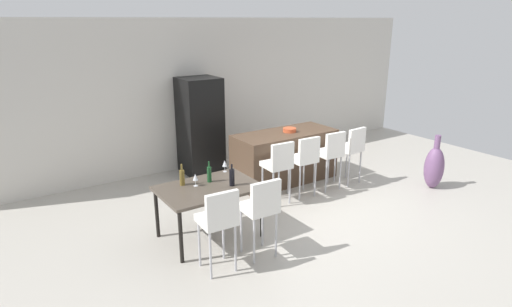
{
  "coord_description": "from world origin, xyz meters",
  "views": [
    {
      "loc": [
        -4.29,
        -4.74,
        2.88
      ],
      "look_at": [
        -0.75,
        0.54,
        0.85
      ],
      "focal_mm": 29.71,
      "sensor_mm": 36.0,
      "label": 1
    }
  ],
  "objects_px": {
    "wine_bottle_near": "(209,174)",
    "refrigerator": "(200,126)",
    "wine_glass_middle": "(225,164)",
    "wine_bottle_right": "(182,177)",
    "floor_vase": "(434,167)",
    "bar_chair_right": "(331,151)",
    "fruit_bowl": "(290,130)",
    "bar_chair_left": "(279,163)",
    "dining_chair_near": "(219,218)",
    "wine_bottle_end": "(232,177)",
    "wine_glass_left": "(195,177)",
    "dining_table": "(209,191)",
    "kitchen_island": "(285,157)",
    "bar_chair_far": "(352,146)",
    "dining_chair_far": "(261,206)",
    "bar_chair_middle": "(305,157)"
  },
  "relations": [
    {
      "from": "wine_bottle_near",
      "to": "refrigerator",
      "type": "xyz_separation_m",
      "value": [
        1.01,
        2.28,
        0.07
      ]
    },
    {
      "from": "wine_glass_middle",
      "to": "refrigerator",
      "type": "height_order",
      "value": "refrigerator"
    },
    {
      "from": "wine_bottle_right",
      "to": "floor_vase",
      "type": "bearing_deg",
      "value": -11.21
    },
    {
      "from": "bar_chair_right",
      "to": "fruit_bowl",
      "type": "distance_m",
      "value": 0.87
    },
    {
      "from": "bar_chair_left",
      "to": "dining_chair_near",
      "type": "height_order",
      "value": "same"
    },
    {
      "from": "bar_chair_left",
      "to": "bar_chair_right",
      "type": "height_order",
      "value": "same"
    },
    {
      "from": "wine_bottle_end",
      "to": "refrigerator",
      "type": "distance_m",
      "value": 2.7
    },
    {
      "from": "wine_glass_left",
      "to": "refrigerator",
      "type": "bearing_deg",
      "value": 61.89
    },
    {
      "from": "wine_bottle_end",
      "to": "wine_glass_middle",
      "type": "relative_size",
      "value": 1.74
    },
    {
      "from": "dining_chair_near",
      "to": "wine_bottle_near",
      "type": "height_order",
      "value": "dining_chair_near"
    },
    {
      "from": "fruit_bowl",
      "to": "bar_chair_left",
      "type": "bearing_deg",
      "value": -136.71
    },
    {
      "from": "bar_chair_right",
      "to": "dining_table",
      "type": "height_order",
      "value": "bar_chair_right"
    },
    {
      "from": "dining_chair_near",
      "to": "refrigerator",
      "type": "bearing_deg",
      "value": 66.59
    },
    {
      "from": "wine_bottle_near",
      "to": "bar_chair_right",
      "type": "bearing_deg",
      "value": 4.85
    },
    {
      "from": "wine_glass_middle",
      "to": "kitchen_island",
      "type": "bearing_deg",
      "value": 24.14
    },
    {
      "from": "wine_glass_left",
      "to": "floor_vase",
      "type": "xyz_separation_m",
      "value": [
        4.25,
        -0.74,
        -0.48
      ]
    },
    {
      "from": "bar_chair_right",
      "to": "dining_chair_near",
      "type": "relative_size",
      "value": 1.0
    },
    {
      "from": "bar_chair_right",
      "to": "wine_bottle_end",
      "type": "distance_m",
      "value": 2.33
    },
    {
      "from": "bar_chair_far",
      "to": "wine_bottle_near",
      "type": "bearing_deg",
      "value": -175.97
    },
    {
      "from": "dining_table",
      "to": "dining_chair_near",
      "type": "distance_m",
      "value": 0.87
    },
    {
      "from": "wine_glass_left",
      "to": "fruit_bowl",
      "type": "bearing_deg",
      "value": 23.01
    },
    {
      "from": "dining_table",
      "to": "wine_bottle_end",
      "type": "xyz_separation_m",
      "value": [
        0.28,
        -0.14,
        0.19
      ]
    },
    {
      "from": "kitchen_island",
      "to": "bar_chair_right",
      "type": "height_order",
      "value": "bar_chair_right"
    },
    {
      "from": "wine_glass_left",
      "to": "dining_table",
      "type": "bearing_deg",
      "value": -41.56
    },
    {
      "from": "kitchen_island",
      "to": "wine_glass_left",
      "type": "relative_size",
      "value": 10.92
    },
    {
      "from": "fruit_bowl",
      "to": "dining_chair_far",
      "type": "bearing_deg",
      "value": -135.22
    },
    {
      "from": "bar_chair_left",
      "to": "bar_chair_middle",
      "type": "bearing_deg",
      "value": -0.0
    },
    {
      "from": "wine_bottle_end",
      "to": "wine_bottle_right",
      "type": "height_order",
      "value": "wine_bottle_end"
    },
    {
      "from": "wine_glass_left",
      "to": "wine_bottle_right",
      "type": "bearing_deg",
      "value": 135.14
    },
    {
      "from": "kitchen_island",
      "to": "wine_glass_middle",
      "type": "height_order",
      "value": "kitchen_island"
    },
    {
      "from": "wine_glass_middle",
      "to": "floor_vase",
      "type": "bearing_deg",
      "value": -15.38
    },
    {
      "from": "wine_bottle_end",
      "to": "bar_chair_right",
      "type": "bearing_deg",
      "value": 12.35
    },
    {
      "from": "bar_chair_left",
      "to": "dining_chair_near",
      "type": "relative_size",
      "value": 1.0
    },
    {
      "from": "dining_table",
      "to": "floor_vase",
      "type": "relative_size",
      "value": 1.36
    },
    {
      "from": "bar_chair_far",
      "to": "refrigerator",
      "type": "bearing_deg",
      "value": 133.44
    },
    {
      "from": "floor_vase",
      "to": "wine_glass_left",
      "type": "bearing_deg",
      "value": 170.16
    },
    {
      "from": "dining_chair_near",
      "to": "dining_chair_far",
      "type": "bearing_deg",
      "value": -0.0
    },
    {
      "from": "wine_bottle_right",
      "to": "fruit_bowl",
      "type": "height_order",
      "value": "wine_bottle_right"
    },
    {
      "from": "kitchen_island",
      "to": "wine_glass_middle",
      "type": "distance_m",
      "value": 1.9
    },
    {
      "from": "bar_chair_far",
      "to": "dining_chair_near",
      "type": "bearing_deg",
      "value": -160.78
    },
    {
      "from": "dining_chair_near",
      "to": "wine_bottle_end",
      "type": "height_order",
      "value": "dining_chair_near"
    },
    {
      "from": "dining_chair_near",
      "to": "refrigerator",
      "type": "relative_size",
      "value": 0.57
    },
    {
      "from": "bar_chair_right",
      "to": "wine_bottle_right",
      "type": "relative_size",
      "value": 3.53
    },
    {
      "from": "wine_glass_middle",
      "to": "bar_chair_right",
      "type": "bearing_deg",
      "value": -0.69
    },
    {
      "from": "bar_chair_far",
      "to": "wine_glass_left",
      "type": "xyz_separation_m",
      "value": [
        -3.19,
        -0.24,
        0.17
      ]
    },
    {
      "from": "bar_chair_middle",
      "to": "wine_bottle_near",
      "type": "xyz_separation_m",
      "value": [
        -1.88,
        -0.21,
        0.16
      ]
    },
    {
      "from": "bar_chair_left",
      "to": "fruit_bowl",
      "type": "relative_size",
      "value": 4.36
    },
    {
      "from": "dining_table",
      "to": "refrigerator",
      "type": "bearing_deg",
      "value": 65.54
    },
    {
      "from": "dining_chair_near",
      "to": "floor_vase",
      "type": "height_order",
      "value": "dining_chair_near"
    },
    {
      "from": "bar_chair_far",
      "to": "dining_chair_far",
      "type": "bearing_deg",
      "value": -157.05
    }
  ]
}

